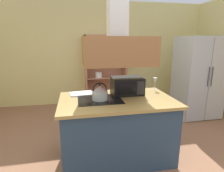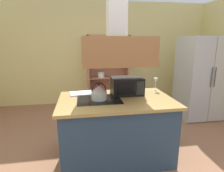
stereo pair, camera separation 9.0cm
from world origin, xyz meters
name	(u,v)px [view 1 (the left image)]	position (x,y,z in m)	size (l,w,h in m)	color
ground_plane	(125,169)	(0.00, 0.00, 0.00)	(7.80, 7.80, 0.00)	#916245
wall_back	(97,54)	(0.00, 3.00, 1.35)	(6.00, 0.12, 2.70)	#E3D585
kitchen_island	(117,128)	(-0.05, 0.33, 0.45)	(1.60, 1.00, 0.90)	#283F56
range_hood	(117,41)	(-0.05, 0.33, 1.69)	(0.90, 0.70, 1.31)	brown
refrigerator	(198,77)	(2.08, 1.53, 0.89)	(0.90, 0.77, 1.79)	#B6BFB7
dish_cabinet	(105,74)	(0.18, 2.78, 0.81)	(1.09, 0.40, 1.84)	#B67756
kettle	(100,93)	(-0.29, 0.33, 1.00)	(0.22, 0.22, 0.24)	#B5BDB5
cutting_board	(81,94)	(-0.53, 0.66, 0.91)	(0.34, 0.24, 0.02)	white
microwave	(127,86)	(0.16, 0.54, 1.03)	(0.46, 0.35, 0.26)	black
wine_glass_on_counter	(155,81)	(0.67, 0.68, 1.05)	(0.08, 0.08, 0.21)	silver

